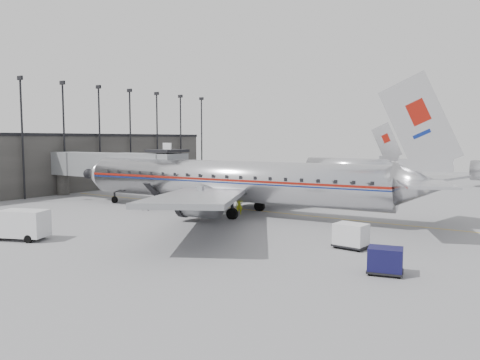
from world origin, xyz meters
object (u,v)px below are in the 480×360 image
Objects in this scene: baggage_cart_navy at (385,260)px; ramp_worker at (239,205)px; airliner at (235,181)px; service_van at (17,224)px; baggage_cart_white at (351,235)px.

ramp_worker is (-18.28, 12.86, 0.10)m from baggage_cart_navy.
airliner is 22.75× the size of ramp_worker.
ramp_worker is (7.50, 19.02, -0.27)m from service_van.
airliner reaches higher than baggage_cart_navy.
baggage_cart_white reaches higher than baggage_cart_navy.
ramp_worker reaches higher than baggage_cart_navy.
service_van is (-6.88, -19.09, -2.12)m from airliner.
airliner is 8.11× the size of service_van.
ramp_worker reaches higher than baggage_cart_white.
airliner reaches higher than baggage_cart_white.
baggage_cart_navy is at bearing -8.56° from service_van.
service_van is 2.81× the size of ramp_worker.
baggage_cart_white is 1.30× the size of ramp_worker.
baggage_cart_navy is 1.22× the size of ramp_worker.
service_van is 2.16× the size of baggage_cart_white.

